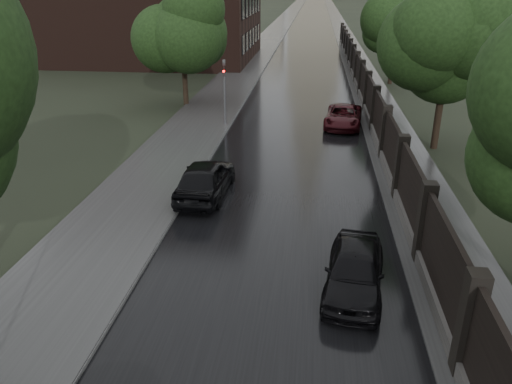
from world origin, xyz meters
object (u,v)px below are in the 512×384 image
tree_right_c (396,24)px  hatchback_left (205,178)px  car_right_near (355,270)px  traffic_light (225,87)px  car_right_far (343,116)px  tree_right_b (447,53)px  tree_left_far (182,29)px

tree_right_c → hatchback_left: 28.13m
hatchback_left → car_right_near: 8.44m
tree_right_c → traffic_light: tree_right_c is taller
traffic_light → hatchback_left: 10.82m
traffic_light → car_right_far: size_ratio=0.88×
car_right_near → tree_right_b: bearing=77.0°
tree_right_b → car_right_near: tree_right_b is taller
tree_right_b → traffic_light: bearing=165.8°
hatchback_left → car_right_far: 12.97m
traffic_light → car_right_near: (6.68, -16.91, -1.71)m
tree_right_b → car_right_far: size_ratio=1.54×
tree_right_c → hatchback_left: bearing=-112.8°
traffic_light → tree_right_b: bearing=-14.2°
tree_left_far → car_right_near: bearing=-64.7°
tree_right_b → traffic_light: tree_right_b is taller
tree_left_far → tree_right_b: (15.50, -8.00, -0.29)m
tree_right_b → traffic_light: (-11.80, 2.99, -2.55)m
tree_right_c → traffic_light: (-11.80, -15.01, -2.55)m
car_right_near → car_right_far: 17.69m
traffic_light → car_right_near: 18.26m
tree_left_far → tree_right_c: tree_left_far is taller
car_right_near → hatchback_left: bearing=139.3°
car_right_far → tree_right_c: bearing=78.1°
tree_right_c → car_right_far: size_ratio=1.54×
traffic_light → tree_right_c: bearing=51.8°
tree_left_far → car_right_near: (10.38, -21.92, -4.56)m
tree_right_b → hatchback_left: tree_right_b is taller
traffic_light → car_right_near: traffic_light is taller
tree_right_b → car_right_far: tree_right_b is taller
tree_right_c → hatchback_left: (-10.78, -25.65, -4.17)m
tree_right_c → hatchback_left: size_ratio=1.53×
tree_right_b → car_right_far: 7.37m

